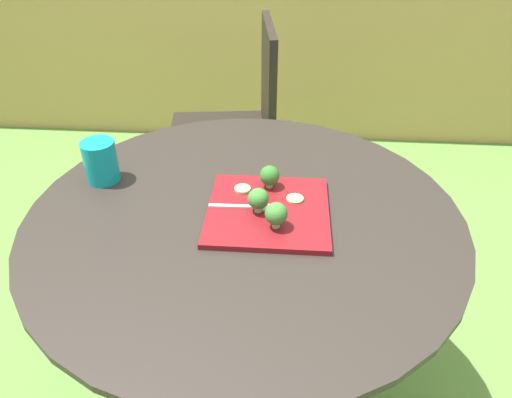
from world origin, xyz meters
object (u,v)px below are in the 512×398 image
(drinking_glass, at_px, (101,163))
(fork, at_px, (248,207))
(salad_plate, at_px, (268,211))
(patio_chair, at_px, (242,116))

(drinking_glass, height_order, fork, drinking_glass)
(salad_plate, relative_size, drinking_glass, 2.60)
(salad_plate, bearing_deg, drinking_glass, 164.81)
(salad_plate, height_order, fork, fork)
(patio_chair, bearing_deg, salad_plate, -80.44)
(drinking_glass, bearing_deg, salad_plate, -15.19)
(patio_chair, xyz_separation_m, fork, (0.11, -0.93, 0.20))
(patio_chair, distance_m, salad_plate, 0.96)
(drinking_glass, bearing_deg, patio_chair, 71.18)
(drinking_glass, distance_m, fork, 0.40)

